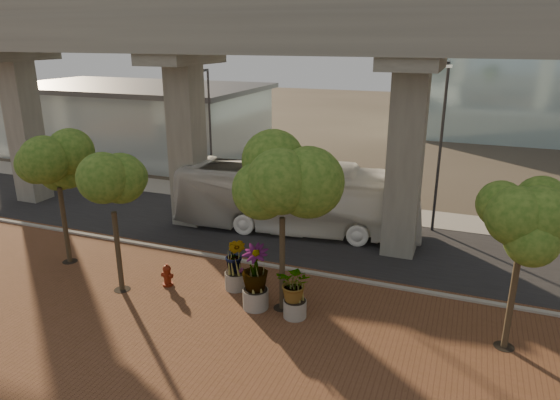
% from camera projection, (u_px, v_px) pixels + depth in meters
% --- Properties ---
extents(ground, '(160.00, 160.00, 0.00)m').
position_uv_depth(ground, '(274.00, 250.00, 25.55)').
color(ground, '#3B342B').
rests_on(ground, ground).
extents(brick_plaza, '(70.00, 13.00, 0.06)m').
position_uv_depth(brick_plaza, '(193.00, 331.00, 18.45)').
color(brick_plaza, brown).
rests_on(brick_plaza, ground).
extents(asphalt_road, '(90.00, 8.00, 0.04)m').
position_uv_depth(asphalt_road, '(287.00, 236.00, 27.32)').
color(asphalt_road, black).
rests_on(asphalt_road, ground).
extents(curb_strip, '(70.00, 0.25, 0.16)m').
position_uv_depth(curb_strip, '(258.00, 264.00, 23.76)').
color(curb_strip, gray).
rests_on(curb_strip, ground).
extents(far_sidewalk, '(90.00, 3.00, 0.06)m').
position_uv_depth(far_sidewalk, '(317.00, 205.00, 32.19)').
color(far_sidewalk, gray).
rests_on(far_sidewalk, ground).
extents(transit_viaduct, '(72.00, 5.60, 12.40)m').
position_uv_depth(transit_viaduct, '(288.00, 102.00, 25.05)').
color(transit_viaduct, gray).
rests_on(transit_viaduct, ground).
extents(station_pavilion, '(23.00, 13.00, 6.30)m').
position_uv_depth(station_pavilion, '(136.00, 119.00, 45.58)').
color(station_pavilion, '#ABBCC3').
rests_on(station_pavilion, ground).
extents(transit_bus, '(13.81, 4.65, 3.78)m').
position_uv_depth(transit_bus, '(297.00, 199.00, 27.53)').
color(transit_bus, silver).
rests_on(transit_bus, ground).
extents(fire_hydrant, '(0.51, 0.46, 1.01)m').
position_uv_depth(fire_hydrant, '(167.00, 275.00, 21.64)').
color(fire_hydrant, '#661B0B').
rests_on(fire_hydrant, ground).
extents(planter_front, '(2.00, 2.00, 2.19)m').
position_uv_depth(planter_front, '(295.00, 286.00, 18.93)').
color(planter_front, '#9B988C').
rests_on(planter_front, ground).
extents(planter_right, '(2.52, 2.52, 2.69)m').
position_uv_depth(planter_right, '(255.00, 271.00, 19.49)').
color(planter_right, gray).
rests_on(planter_right, ground).
extents(planter_left, '(2.14, 2.14, 2.36)m').
position_uv_depth(planter_left, '(235.00, 258.00, 21.09)').
color(planter_left, '#A19A92').
rests_on(planter_left, ground).
extents(street_tree_far_west, '(3.64, 3.64, 6.45)m').
position_uv_depth(street_tree_far_west, '(56.00, 166.00, 22.59)').
color(street_tree_far_west, '#4A3C2A').
rests_on(street_tree_far_west, ground).
extents(street_tree_near_west, '(3.24, 3.24, 5.97)m').
position_uv_depth(street_tree_near_west, '(111.00, 190.00, 20.02)').
color(street_tree_near_west, '#4A3C2A').
rests_on(street_tree_near_west, ground).
extents(street_tree_near_east, '(3.97, 3.97, 6.83)m').
position_uv_depth(street_tree_near_east, '(282.00, 189.00, 18.41)').
color(street_tree_near_east, '#4A3C2A').
rests_on(street_tree_near_east, ground).
extents(street_tree_far_east, '(3.18, 3.18, 6.10)m').
position_uv_depth(street_tree_far_east, '(524.00, 223.00, 16.03)').
color(street_tree_far_east, '#4A3C2A').
rests_on(street_tree_far_east, ground).
extents(streetlamp_west, '(0.42, 1.22, 8.39)m').
position_uv_depth(streetlamp_west, '(209.00, 124.00, 33.11)').
color(streetlamp_west, '#302F35').
rests_on(streetlamp_west, ground).
extents(streetlamp_east, '(0.46, 1.33, 9.19)m').
position_uv_depth(streetlamp_east, '(441.00, 137.00, 26.27)').
color(streetlamp_east, '#2E2F33').
rests_on(streetlamp_east, ground).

